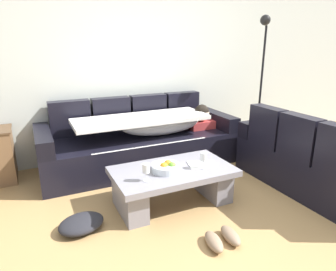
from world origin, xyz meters
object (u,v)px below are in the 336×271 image
at_px(open_magazine, 202,165).
at_px(pair_of_shoes, 222,239).
at_px(fruit_bowl, 166,167).
at_px(wine_glass_near_right, 203,158).
at_px(couch_along_wall, 143,141).
at_px(wine_glass_near_left, 146,169).
at_px(coffee_table, 173,182).
at_px(crumpled_garment, 81,224).
at_px(couch_near_window, 320,161).
at_px(floor_lamp, 261,76).

xyz_separation_m(open_magazine, pair_of_shoes, (-0.24, -0.72, -0.34)).
distance_m(fruit_bowl, wine_glass_near_right, 0.38).
bearing_deg(couch_along_wall, fruit_bowl, -98.94).
height_order(wine_glass_near_left, open_magazine, wine_glass_near_left).
height_order(couch_along_wall, coffee_table, couch_along_wall).
bearing_deg(wine_glass_near_left, coffee_table, 22.88).
bearing_deg(crumpled_garment, couch_near_window, -7.12).
relative_size(couch_near_window, wine_glass_near_left, 10.72).
bearing_deg(open_magazine, couch_along_wall, 115.95).
height_order(wine_glass_near_left, pair_of_shoes, wine_glass_near_left).
bearing_deg(floor_lamp, coffee_table, -153.14).
distance_m(couch_along_wall, floor_lamp, 1.98).
bearing_deg(wine_glass_near_right, crumpled_garment, 178.01).
bearing_deg(fruit_bowl, couch_along_wall, 81.06).
relative_size(fruit_bowl, floor_lamp, 0.14).
distance_m(wine_glass_near_right, pair_of_shoes, 0.81).
bearing_deg(wine_glass_near_right, fruit_bowl, 165.50).
xyz_separation_m(wine_glass_near_left, open_magazine, (0.65, 0.10, -0.11)).
distance_m(wine_glass_near_right, floor_lamp, 2.06).
height_order(wine_glass_near_right, pair_of_shoes, wine_glass_near_right).
xyz_separation_m(coffee_table, fruit_bowl, (-0.09, -0.03, 0.18)).
height_order(couch_along_wall, fruit_bowl, couch_along_wall).
bearing_deg(pair_of_shoes, couch_along_wall, 89.62).
height_order(open_magazine, pair_of_shoes, open_magazine).
bearing_deg(fruit_bowl, couch_near_window, -12.27).
bearing_deg(wine_glass_near_left, floor_lamp, 26.28).
distance_m(coffee_table, fruit_bowl, 0.20).
xyz_separation_m(wine_glass_near_right, pair_of_shoes, (-0.20, -0.64, -0.45)).
bearing_deg(couch_along_wall, pair_of_shoes, -90.38).
height_order(couch_near_window, pair_of_shoes, couch_near_window).
xyz_separation_m(couch_along_wall, pair_of_shoes, (-0.01, -1.87, -0.28)).
height_order(open_magazine, crumpled_garment, open_magazine).
bearing_deg(open_magazine, floor_lamp, 47.38).
height_order(coffee_table, floor_lamp, floor_lamp).
relative_size(fruit_bowl, wine_glass_near_right, 1.69).
bearing_deg(open_magazine, coffee_table, -173.12).
height_order(wine_glass_near_right, open_magazine, wine_glass_near_right).
xyz_separation_m(couch_along_wall, crumpled_garment, (-1.02, -1.18, -0.27)).
bearing_deg(crumpled_garment, pair_of_shoes, -34.15).
relative_size(wine_glass_near_left, wine_glass_near_right, 1.00).
distance_m(floor_lamp, pair_of_shoes, 2.74).
bearing_deg(couch_along_wall, coffee_table, -94.77).
distance_m(coffee_table, wine_glass_near_left, 0.45).
bearing_deg(couch_along_wall, crumpled_garment, -130.90).
relative_size(couch_along_wall, couch_near_window, 1.42).
distance_m(wine_glass_near_left, crumpled_garment, 0.74).
xyz_separation_m(couch_near_window, wine_glass_near_right, (-1.34, 0.28, 0.16)).
bearing_deg(floor_lamp, pair_of_shoes, -136.56).
bearing_deg(coffee_table, open_magazine, -8.10).
height_order(couch_near_window, coffee_table, couch_near_window).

